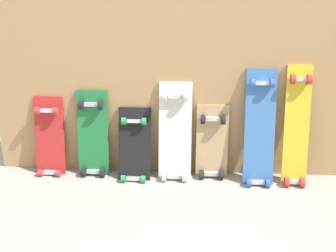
{
  "coord_description": "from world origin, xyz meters",
  "views": [
    {
      "loc": [
        0.17,
        -2.89,
        1.46
      ],
      "look_at": [
        0.0,
        -0.07,
        0.38
      ],
      "focal_mm": 49.81,
      "sensor_mm": 36.0,
      "label": 1
    }
  ],
  "objects": [
    {
      "name": "skateboard_natural",
      "position": [
        0.29,
        0.0,
        0.22
      ],
      "size": [
        0.21,
        0.13,
        0.56
      ],
      "color": "tan",
      "rests_on": "ground"
    },
    {
      "name": "ground_plane",
      "position": [
        0.0,
        0.0,
        0.0
      ],
      "size": [
        12.0,
        12.0,
        0.0
      ],
      "primitive_type": "plane",
      "color": "#9E9991"
    },
    {
      "name": "skateboard_white",
      "position": [
        0.04,
        -0.02,
        0.29
      ],
      "size": [
        0.22,
        0.18,
        0.72
      ],
      "color": "silver",
      "rests_on": "ground"
    },
    {
      "name": "skateboard_red",
      "position": [
        -0.81,
        -0.01,
        0.23
      ],
      "size": [
        0.2,
        0.15,
        0.61
      ],
      "color": "#B22626",
      "rests_on": "ground"
    },
    {
      "name": "skateboard_green",
      "position": [
        -0.51,
        -0.0,
        0.26
      ],
      "size": [
        0.21,
        0.15,
        0.65
      ],
      "color": "#1E7238",
      "rests_on": "ground"
    },
    {
      "name": "skateboard_blue",
      "position": [
        0.6,
        -0.05,
        0.34
      ],
      "size": [
        0.2,
        0.23,
        0.82
      ],
      "color": "#386BAD",
      "rests_on": "ground"
    },
    {
      "name": "skateboard_black",
      "position": [
        -0.23,
        -0.04,
        0.2
      ],
      "size": [
        0.22,
        0.21,
        0.55
      ],
      "color": "black",
      "rests_on": "ground"
    },
    {
      "name": "skateboard_yellow",
      "position": [
        0.83,
        -0.04,
        0.36
      ],
      "size": [
        0.16,
        0.21,
        0.84
      ],
      "color": "gold",
      "rests_on": "ground"
    },
    {
      "name": "plywood_wall_panel",
      "position": [
        0.0,
        0.07,
        0.81
      ],
      "size": [
        2.36,
        0.04,
        1.62
      ],
      "primitive_type": "cube",
      "color": "tan",
      "rests_on": "ground"
    }
  ]
}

